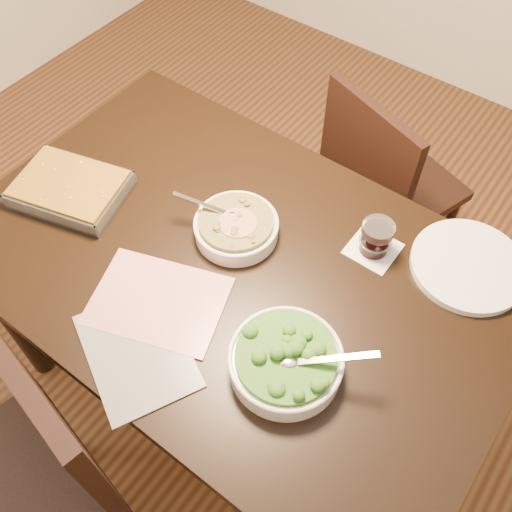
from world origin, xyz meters
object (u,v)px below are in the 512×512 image
Objects in this scene: wine_tumbler at (376,237)px; chair_far at (381,182)px; chair_near at (24,475)px; dinner_plate at (468,265)px; table at (236,283)px; baking_dish at (70,189)px; stew_bowl at (236,227)px; broccoli_bowl at (286,361)px.

wine_tumbler is 0.11× the size of chair_far.
chair_far is at bearing 93.23° from chair_near.
wine_tumbler is 0.24m from dinner_plate.
baking_dish is at bearing -170.07° from table.
chair_near reaches higher than chair_far.
table is 1.46× the size of chair_near.
dinner_plate is (0.97, 0.42, -0.02)m from baking_dish.
chair_far reaches higher than stew_bowl.
stew_bowl reaches higher than table.
chair_near is (-0.38, -0.50, -0.25)m from broccoli_bowl.
stew_bowl is 2.59× the size of wine_tumbler.
broccoli_bowl reaches higher than stew_bowl.
baking_dish is at bearing 174.65° from broccoli_bowl.
table is 0.52m from baking_dish.
wine_tumbler is 0.32× the size of dinner_plate.
broccoli_bowl is 0.76m from baking_dish.
broccoli_bowl is at bearing 121.14° from chair_far.
broccoli_bowl is at bearing -36.31° from stew_bowl.
dinner_plate reaches higher than table.
stew_bowl is 0.39m from broccoli_bowl.
broccoli_bowl is 0.27× the size of chair_near.
dinner_plate is at bearing 8.12° from baking_dish.
broccoli_bowl is 0.78× the size of baking_dish.
table is at bearing -5.38° from baking_dish.
baking_dish is 1.18× the size of dinner_plate.
dinner_plate is 0.30× the size of chair_near.
stew_bowl is at bearing 143.69° from broccoli_bowl.
chair_near reaches higher than baking_dish.
chair_far is at bearing 136.06° from dinner_plate.
baking_dish is at bearing -159.96° from stew_bowl.
stew_bowl reaches higher than dinner_plate.
table is 4.19× the size of baking_dish.
broccoli_bowl is at bearing -30.84° from table.
wine_tumbler reaches higher than dinner_plate.
broccoli_bowl is 0.96m from chair_far.
table is at bearing 90.72° from chair_near.
broccoli_bowl reaches higher than dinner_plate.
wine_tumbler is at bearing 43.40° from table.
stew_bowl is 0.59m from dinner_plate.
stew_bowl is 0.78m from chair_near.
stew_bowl is 0.83× the size of dinner_plate.
wine_tumbler is (0.26, 0.24, 0.15)m from table.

